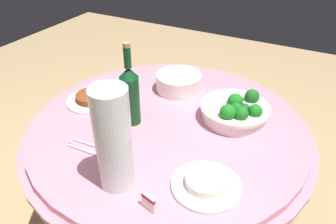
{
  "coord_description": "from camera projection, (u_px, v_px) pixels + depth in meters",
  "views": [
    {
      "loc": [
        -0.5,
        0.95,
        1.5
      ],
      "look_at": [
        0.0,
        0.0,
        0.79
      ],
      "focal_mm": 34.81,
      "sensor_mm": 36.0,
      "label": 1
    }
  ],
  "objects": [
    {
      "name": "decorative_fruit_vase",
      "position": [
        114.0,
        146.0,
        0.96
      ],
      "size": [
        0.11,
        0.11,
        0.34
      ],
      "color": "silver",
      "rests_on": "buffet_table"
    },
    {
      "name": "plate_stack",
      "position": [
        179.0,
        82.0,
        1.52
      ],
      "size": [
        0.21,
        0.21,
        0.08
      ],
      "color": "white",
      "rests_on": "buffet_table"
    },
    {
      "name": "serving_tongs",
      "position": [
        87.0,
        148.0,
        1.18
      ],
      "size": [
        0.17,
        0.05,
        0.01
      ],
      "color": "silver",
      "rests_on": "buffet_table"
    },
    {
      "name": "food_plate_rice",
      "position": [
        206.0,
        183.0,
        1.01
      ],
      "size": [
        0.22,
        0.22,
        0.04
      ],
      "color": "white",
      "rests_on": "buffet_table"
    },
    {
      "name": "buffet_table",
      "position": [
        168.0,
        186.0,
        1.52
      ],
      "size": [
        1.16,
        1.16,
        0.74
      ],
      "color": "maroon",
      "rests_on": "ground_plane"
    },
    {
      "name": "wine_bottle",
      "position": [
        130.0,
        94.0,
        1.25
      ],
      "size": [
        0.07,
        0.07,
        0.34
      ],
      "color": "#0D3C1A",
      "rests_on": "buffet_table"
    },
    {
      "name": "food_plate_stir_fry",
      "position": [
        92.0,
        99.0,
        1.44
      ],
      "size": [
        0.22,
        0.22,
        0.04
      ],
      "color": "white",
      "rests_on": "buffet_table"
    },
    {
      "name": "label_placard_front",
      "position": [
        148.0,
        202.0,
        0.93
      ],
      "size": [
        0.05,
        0.02,
        0.05
      ],
      "color": "white",
      "rests_on": "buffet_table"
    },
    {
      "name": "broccoli_bowl",
      "position": [
        236.0,
        111.0,
        1.31
      ],
      "size": [
        0.28,
        0.28,
        0.11
      ],
      "color": "white",
      "rests_on": "buffet_table"
    }
  ]
}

